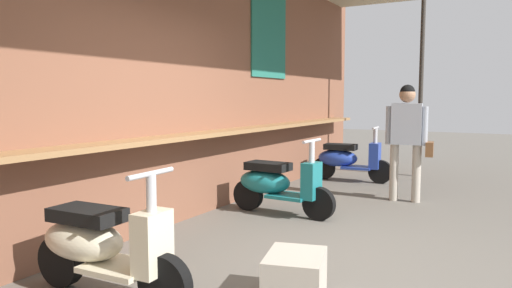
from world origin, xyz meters
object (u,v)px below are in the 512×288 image
at_px(shopper_with_handbag, 408,131).
at_px(merchandise_crate, 295,278).
at_px(scooter_cream, 100,245).
at_px(scooter_teal, 276,184).
at_px(scooter_blue, 347,159).

xyz_separation_m(shopper_with_handbag, merchandise_crate, (-3.78, -0.02, -0.82)).
xyz_separation_m(scooter_cream, scooter_teal, (2.84, 0.00, 0.00)).
relative_size(shopper_with_handbag, merchandise_crate, 3.26).
bearing_deg(scooter_blue, shopper_with_handbag, -47.50).
bearing_deg(merchandise_crate, scooter_teal, 29.98).
bearing_deg(scooter_blue, scooter_cream, -94.34).
relative_size(scooter_cream, merchandise_crate, 2.79).
relative_size(scooter_teal, shopper_with_handbag, 0.85).
bearing_deg(merchandise_crate, scooter_blue, 14.48).
distance_m(scooter_blue, merchandise_crate, 5.13).
xyz_separation_m(scooter_cream, shopper_with_handbag, (4.40, -1.26, 0.61)).
height_order(scooter_blue, shopper_with_handbag, shopper_with_handbag).
bearing_deg(merchandise_crate, shopper_with_handbag, 0.33).
height_order(scooter_teal, merchandise_crate, scooter_teal).
relative_size(scooter_cream, shopper_with_handbag, 0.85).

